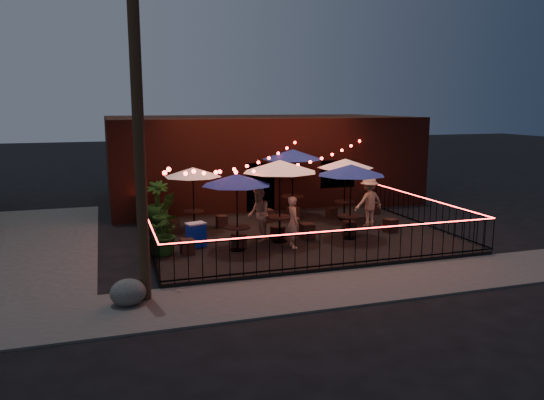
{
  "coord_description": "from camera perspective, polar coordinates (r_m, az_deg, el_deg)",
  "views": [
    {
      "loc": [
        -6.2,
        -14.84,
        4.57
      ],
      "look_at": [
        -0.95,
        1.52,
        1.46
      ],
      "focal_mm": 35.0,
      "sensor_mm": 36.0,
      "label": 1
    }
  ],
  "objects": [
    {
      "name": "bistro_chair_4",
      "position": [
        17.62,
        0.62,
        -3.57
      ],
      "size": [
        0.46,
        0.46,
        0.43
      ],
      "primitive_type": "cube",
      "rotation": [
        0.0,
        0.0,
        0.36
      ],
      "color": "black",
      "rests_on": "patio"
    },
    {
      "name": "festoon_lights",
      "position": [
        17.46,
        -0.38,
        3.5
      ],
      "size": [
        10.02,
        8.72,
        1.32
      ],
      "color": "red",
      "rests_on": "ground"
    },
    {
      "name": "brick_building",
      "position": [
        25.98,
        -1.64,
        4.56
      ],
      "size": [
        14.0,
        8.0,
        4.0
      ],
      "color": "#3A170F",
      "rests_on": "ground"
    },
    {
      "name": "ground",
      "position": [
        16.72,
        4.7,
        -5.65
      ],
      "size": [
        110.0,
        110.0,
        0.0
      ],
      "primitive_type": "plane",
      "color": "black",
      "rests_on": "ground"
    },
    {
      "name": "cafe_table_2",
      "position": [
        16.9,
        0.84,
        3.54
      ],
      "size": [
        2.47,
        2.47,
        2.68
      ],
      "rotation": [
        0.0,
        0.0,
        0.02
      ],
      "color": "black",
      "rests_on": "patio"
    },
    {
      "name": "bistro_chair_3",
      "position": [
        19.39,
        -5.43,
        -2.31
      ],
      "size": [
        0.38,
        0.38,
        0.44
      ],
      "primitive_type": "cube",
      "rotation": [
        0.0,
        0.0,
        3.17
      ],
      "color": "black",
      "rests_on": "patio"
    },
    {
      "name": "bistro_chair_9",
      "position": [
        19.06,
        12.63,
        -2.69
      ],
      "size": [
        0.49,
        0.49,
        0.47
      ],
      "primitive_type": "cube",
      "rotation": [
        0.0,
        0.0,
        3.41
      ],
      "color": "black",
      "rests_on": "patio"
    },
    {
      "name": "cafe_table_3",
      "position": [
        20.92,
        2.25,
        4.84
      ],
      "size": [
        3.15,
        3.15,
        2.69
      ],
      "rotation": [
        0.0,
        0.0,
        0.37
      ],
      "color": "black",
      "rests_on": "patio"
    },
    {
      "name": "bistro_chair_6",
      "position": [
        20.17,
        -0.54,
        -1.7
      ],
      "size": [
        0.46,
        0.46,
        0.49
      ],
      "primitive_type": "cube",
      "rotation": [
        0.0,
        0.0,
        0.14
      ],
      "color": "black",
      "rests_on": "patio"
    },
    {
      "name": "sidewalk",
      "position": [
        13.91,
        9.89,
        -8.99
      ],
      "size": [
        18.0,
        2.5,
        0.05
      ],
      "primitive_type": "cube",
      "color": "#3D3A38",
      "rests_on": "ground"
    },
    {
      "name": "bistro_chair_10",
      "position": [
        20.99,
        6.41,
        -1.4
      ],
      "size": [
        0.39,
        0.39,
        0.41
      ],
      "primitive_type": "cube",
      "rotation": [
        0.0,
        0.0,
        0.13
      ],
      "color": "black",
      "rests_on": "patio"
    },
    {
      "name": "patio",
      "position": [
        18.5,
        2.34,
        -3.83
      ],
      "size": [
        10.0,
        8.0,
        0.15
      ],
      "primitive_type": "cube",
      "color": "black",
      "rests_on": "ground"
    },
    {
      "name": "bistro_chair_8",
      "position": [
        18.45,
        8.29,
        -2.99
      ],
      "size": [
        0.43,
        0.43,
        0.46
      ],
      "primitive_type": "cube",
      "rotation": [
        0.0,
        0.0,
        -0.12
      ],
      "color": "black",
      "rests_on": "patio"
    },
    {
      "name": "potted_shrub_a",
      "position": [
        16.05,
        -11.51,
        -3.53
      ],
      "size": [
        1.49,
        1.41,
        1.31
      ],
      "primitive_type": "imported",
      "rotation": [
        0.0,
        0.0,
        -0.42
      ],
      "color": "#123811",
      "rests_on": "patio"
    },
    {
      "name": "cafe_table_5",
      "position": [
        20.44,
        7.89,
        3.84
      ],
      "size": [
        2.83,
        2.83,
        2.38
      ],
      "rotation": [
        0.0,
        0.0,
        0.4
      ],
      "color": "black",
      "rests_on": "patio"
    },
    {
      "name": "cafe_table_0",
      "position": [
        15.95,
        -3.81,
        2.09
      ],
      "size": [
        2.22,
        2.22,
        2.37
      ],
      "rotation": [
        0.0,
        0.0,
        0.03
      ],
      "color": "black",
      "rests_on": "patio"
    },
    {
      "name": "bistro_chair_2",
      "position": [
        18.76,
        -10.47,
        -2.87
      ],
      "size": [
        0.43,
        0.43,
        0.43
      ],
      "primitive_type": "cube",
      "rotation": [
        0.0,
        0.0,
        -0.18
      ],
      "color": "black",
      "rests_on": "patio"
    },
    {
      "name": "potted_shrub_c",
      "position": [
        20.67,
        -12.24,
        -0.15
      ],
      "size": [
        0.97,
        0.97,
        1.55
      ],
      "primitive_type": "imported",
      "rotation": [
        0.0,
        0.0,
        -0.13
      ],
      "color": "#13330E",
      "rests_on": "patio"
    },
    {
      "name": "fence_left",
      "position": [
        17.33,
        -13.39,
        -3.07
      ],
      "size": [
        0.04,
        8.0,
        1.04
      ],
      "rotation": [
        0.0,
        0.0,
        1.57
      ],
      "color": "black",
      "rests_on": "patio"
    },
    {
      "name": "cooler",
      "position": [
        16.84,
        -8.17,
        -3.7
      ],
      "size": [
        0.68,
        0.56,
        0.77
      ],
      "rotation": [
        0.0,
        0.0,
        0.28
      ],
      "color": "#0D2DC2",
      "rests_on": "patio"
    },
    {
      "name": "bistro_chair_11",
      "position": [
        22.1,
        10.93,
        -0.86
      ],
      "size": [
        0.42,
        0.42,
        0.47
      ],
      "primitive_type": "cube",
      "rotation": [
        0.0,
        0.0,
        3.09
      ],
      "color": "black",
      "rests_on": "patio"
    },
    {
      "name": "cafe_table_4",
      "position": [
        17.54,
        8.51,
        3.12
      ],
      "size": [
        2.37,
        2.37,
        2.49
      ],
      "rotation": [
        0.0,
        0.0,
        -0.05
      ],
      "color": "black",
      "rests_on": "patio"
    },
    {
      "name": "cafe_table_1",
      "position": [
        18.82,
        -8.51,
        2.9
      ],
      "size": [
        2.61,
        2.61,
        2.24
      ],
      "rotation": [
        0.0,
        0.0,
        -0.35
      ],
      "color": "black",
      "rests_on": "patio"
    },
    {
      "name": "bistro_chair_5",
      "position": [
        17.76,
        3.8,
        -3.35
      ],
      "size": [
        0.43,
        0.43,
        0.5
      ],
      "primitive_type": "cube",
      "rotation": [
        0.0,
        0.0,
        3.16
      ],
      "color": "black",
      "rests_on": "patio"
    },
    {
      "name": "potted_shrub_b",
      "position": [
        18.54,
        -11.53,
        -1.42
      ],
      "size": [
        0.97,
        0.86,
        1.48
      ],
      "primitive_type": "imported",
      "rotation": [
        0.0,
        0.0,
        0.29
      ],
      "color": "#15360D",
      "rests_on": "patio"
    },
    {
      "name": "bistro_chair_7",
      "position": [
        20.64,
        2.31,
        -1.44
      ],
      "size": [
        0.44,
        0.44,
        0.49
      ],
      "primitive_type": "cube",
      "rotation": [
        0.0,
        0.0,
        3.21
      ],
      "color": "black",
      "rests_on": "patio"
    },
    {
      "name": "bistro_chair_0",
      "position": [
        16.1,
        -9.09,
        -4.98
      ],
      "size": [
        0.41,
        0.41,
        0.46
      ],
      "primitive_type": "cube",
      "rotation": [
        0.0,
        0.0,
        0.07
      ],
      "color": "black",
      "rests_on": "patio"
    },
    {
      "name": "boulder",
      "position": [
        12.72,
        -15.23,
        -9.58
      ],
      "size": [
        1.01,
        0.92,
        0.67
      ],
      "primitive_type": "ellipsoid",
      "rotation": [
        0.0,
        0.0,
        0.26
      ],
      "color": "#40403C",
      "rests_on": "ground"
    },
    {
      "name": "bistro_chair_1",
      "position": [
        16.63,
        -3.56,
        -4.42
      ],
      "size": [
        0.44,
        0.44,
        0.43
      ],
      "primitive_type": "cube",
      "rotation": [
        0.0,
        0.0,
        3.4
      ],
      "color": "black",
      "rests_on": "patio"
    },
    {
      "name": "patron_a",
      "position": [
        16.52,
        2.29,
        -2.39
      ],
      "size": [
        0.42,
        0.61,
        1.62
      ],
      "primitive_type": "imported",
      "rotation": [
        0.0,
        0.0,
        1.52
      ],
      "color": "#DAA98C",
      "rests_on": "patio"
    },
    {
      "name": "patron_b",
      "position": [
        17.26,
        -1.46,
        -1.55
      ],
      "size": [
        0.79,
        0.95,
        1.79
      ],
      "primitive_type": "imported",
      "rotation": [
        0.0,
        0.0,
        -1.71
      ],
      "color": "tan",
      "rests_on": "patio"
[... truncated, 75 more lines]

